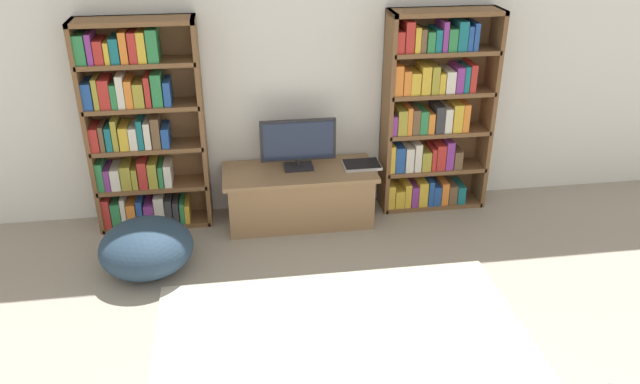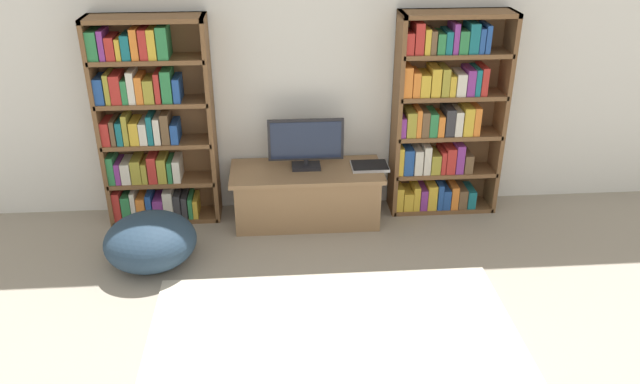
{
  "view_description": "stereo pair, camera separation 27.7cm",
  "coord_description": "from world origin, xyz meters",
  "px_view_note": "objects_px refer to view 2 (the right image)",
  "views": [
    {
      "loc": [
        -0.59,
        -0.83,
        2.66
      ],
      "look_at": [
        -0.02,
        3.02,
        0.7
      ],
      "focal_mm": 35.0,
      "sensor_mm": 36.0,
      "label": 1
    },
    {
      "loc": [
        -0.31,
        -0.86,
        2.66
      ],
      "look_at": [
        -0.02,
        3.02,
        0.7
      ],
      "focal_mm": 35.0,
      "sensor_mm": 36.0,
      "label": 2
    }
  ],
  "objects_px": {
    "laptop": "(370,166)",
    "beanbag_ottoman": "(151,241)",
    "bookshelf_right": "(443,117)",
    "tv_stand": "(307,195)",
    "television": "(306,143)",
    "bookshelf_left": "(151,125)"
  },
  "relations": [
    {
      "from": "bookshelf_left",
      "to": "laptop",
      "type": "xyz_separation_m",
      "value": [
        1.81,
        -0.15,
        -0.36
      ]
    },
    {
      "from": "tv_stand",
      "to": "beanbag_ottoman",
      "type": "height_order",
      "value": "tv_stand"
    },
    {
      "from": "tv_stand",
      "to": "beanbag_ottoman",
      "type": "bearing_deg",
      "value": -153.46
    },
    {
      "from": "bookshelf_left",
      "to": "bookshelf_right",
      "type": "xyz_separation_m",
      "value": [
        2.44,
        -0.0,
        0.0
      ]
    },
    {
      "from": "tv_stand",
      "to": "television",
      "type": "relative_size",
      "value": 2.03
    },
    {
      "from": "laptop",
      "to": "television",
      "type": "bearing_deg",
      "value": 176.47
    },
    {
      "from": "bookshelf_left",
      "to": "tv_stand",
      "type": "relative_size",
      "value": 1.36
    },
    {
      "from": "television",
      "to": "bookshelf_right",
      "type": "bearing_deg",
      "value": 5.58
    },
    {
      "from": "television",
      "to": "laptop",
      "type": "bearing_deg",
      "value": -3.53
    },
    {
      "from": "bookshelf_right",
      "to": "tv_stand",
      "type": "height_order",
      "value": "bookshelf_right"
    },
    {
      "from": "bookshelf_right",
      "to": "tv_stand",
      "type": "bearing_deg",
      "value": -172.59
    },
    {
      "from": "bookshelf_right",
      "to": "bookshelf_left",
      "type": "bearing_deg",
      "value": 179.97
    },
    {
      "from": "bookshelf_left",
      "to": "television",
      "type": "height_order",
      "value": "bookshelf_left"
    },
    {
      "from": "laptop",
      "to": "beanbag_ottoman",
      "type": "bearing_deg",
      "value": -160.71
    },
    {
      "from": "tv_stand",
      "to": "television",
      "type": "distance_m",
      "value": 0.46
    },
    {
      "from": "laptop",
      "to": "bookshelf_left",
      "type": "bearing_deg",
      "value": 175.3
    },
    {
      "from": "bookshelf_left",
      "to": "bookshelf_right",
      "type": "bearing_deg",
      "value": -0.03
    },
    {
      "from": "bookshelf_left",
      "to": "laptop",
      "type": "bearing_deg",
      "value": -4.7
    },
    {
      "from": "laptop",
      "to": "bookshelf_right",
      "type": "bearing_deg",
      "value": 13.09
    },
    {
      "from": "bookshelf_left",
      "to": "bookshelf_right",
      "type": "height_order",
      "value": "same"
    },
    {
      "from": "bookshelf_right",
      "to": "tv_stand",
      "type": "relative_size",
      "value": 1.36
    },
    {
      "from": "bookshelf_right",
      "to": "beanbag_ottoman",
      "type": "bearing_deg",
      "value": -162.31
    }
  ]
}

